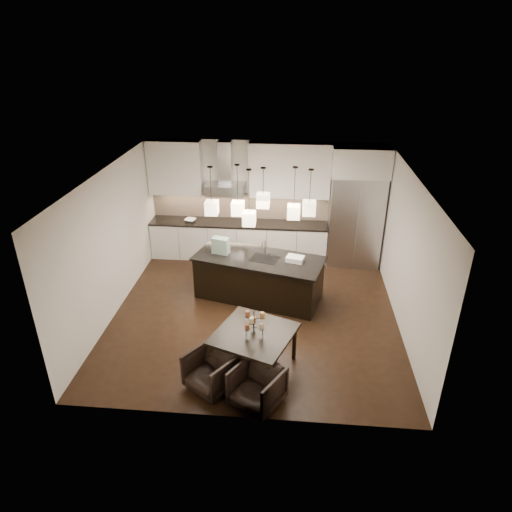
# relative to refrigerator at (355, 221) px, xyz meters

# --- Properties ---
(floor) EXTENTS (5.50, 5.50, 0.02)m
(floor) POSITION_rel_refrigerator_xyz_m (-2.10, -2.38, -1.08)
(floor) COLOR black
(floor) RESTS_ON ground
(ceiling) EXTENTS (5.50, 5.50, 0.02)m
(ceiling) POSITION_rel_refrigerator_xyz_m (-2.10, -2.38, 1.73)
(ceiling) COLOR white
(ceiling) RESTS_ON wall_back
(wall_back) EXTENTS (5.50, 0.02, 2.80)m
(wall_back) POSITION_rel_refrigerator_xyz_m (-2.10, 0.38, 0.32)
(wall_back) COLOR silver
(wall_back) RESTS_ON ground
(wall_front) EXTENTS (5.50, 0.02, 2.80)m
(wall_front) POSITION_rel_refrigerator_xyz_m (-2.10, -5.14, 0.32)
(wall_front) COLOR silver
(wall_front) RESTS_ON ground
(wall_left) EXTENTS (0.02, 5.50, 2.80)m
(wall_left) POSITION_rel_refrigerator_xyz_m (-4.86, -2.38, 0.32)
(wall_left) COLOR silver
(wall_left) RESTS_ON ground
(wall_right) EXTENTS (0.02, 5.50, 2.80)m
(wall_right) POSITION_rel_refrigerator_xyz_m (0.66, -2.38, 0.32)
(wall_right) COLOR silver
(wall_right) RESTS_ON ground
(refrigerator) EXTENTS (1.20, 0.72, 2.15)m
(refrigerator) POSITION_rel_refrigerator_xyz_m (0.00, 0.00, 0.00)
(refrigerator) COLOR #B7B7BA
(refrigerator) RESTS_ON floor
(fridge_panel) EXTENTS (1.26, 0.72, 0.65)m
(fridge_panel) POSITION_rel_refrigerator_xyz_m (0.00, 0.00, 1.40)
(fridge_panel) COLOR silver
(fridge_panel) RESTS_ON refrigerator
(lower_cabinets) EXTENTS (4.21, 0.62, 0.88)m
(lower_cabinets) POSITION_rel_refrigerator_xyz_m (-2.73, 0.05, -0.64)
(lower_cabinets) COLOR silver
(lower_cabinets) RESTS_ON floor
(countertop) EXTENTS (4.21, 0.66, 0.04)m
(countertop) POSITION_rel_refrigerator_xyz_m (-2.73, 0.05, -0.17)
(countertop) COLOR black
(countertop) RESTS_ON lower_cabinets
(backsplash) EXTENTS (4.21, 0.02, 0.63)m
(backsplash) POSITION_rel_refrigerator_xyz_m (-2.73, 0.35, 0.16)
(backsplash) COLOR tan
(backsplash) RESTS_ON countertop
(upper_cab_left) EXTENTS (1.25, 0.35, 1.25)m
(upper_cab_left) POSITION_rel_refrigerator_xyz_m (-4.20, 0.19, 1.10)
(upper_cab_left) COLOR silver
(upper_cab_left) RESTS_ON wall_back
(upper_cab_right) EXTENTS (1.85, 0.35, 1.25)m
(upper_cab_right) POSITION_rel_refrigerator_xyz_m (-1.55, 0.19, 1.10)
(upper_cab_right) COLOR silver
(upper_cab_right) RESTS_ON wall_back
(hood_canopy) EXTENTS (0.90, 0.52, 0.24)m
(hood_canopy) POSITION_rel_refrigerator_xyz_m (-3.03, 0.10, 0.65)
(hood_canopy) COLOR #B7B7BA
(hood_canopy) RESTS_ON wall_back
(hood_chimney) EXTENTS (0.30, 0.28, 0.96)m
(hood_chimney) POSITION_rel_refrigerator_xyz_m (-3.03, 0.21, 1.24)
(hood_chimney) COLOR #B7B7BA
(hood_chimney) RESTS_ON hood_canopy
(fruit_bowl) EXTENTS (0.31, 0.31, 0.06)m
(fruit_bowl) POSITION_rel_refrigerator_xyz_m (-3.88, 0.00, -0.12)
(fruit_bowl) COLOR silver
(fruit_bowl) RESTS_ON countertop
(island_body) EXTENTS (2.68, 1.62, 0.88)m
(island_body) POSITION_rel_refrigerator_xyz_m (-2.08, -1.78, -0.63)
(island_body) COLOR black
(island_body) RESTS_ON floor
(island_top) EXTENTS (2.78, 1.72, 0.04)m
(island_top) POSITION_rel_refrigerator_xyz_m (-2.08, -1.78, -0.17)
(island_top) COLOR black
(island_top) RESTS_ON island_body
(faucet) EXTENTS (0.16, 0.26, 0.38)m
(faucet) POSITION_rel_refrigerator_xyz_m (-1.96, -1.71, 0.04)
(faucet) COLOR silver
(faucet) RESTS_ON island_top
(tote_bag) EXTENTS (0.38, 0.26, 0.34)m
(tote_bag) POSITION_rel_refrigerator_xyz_m (-2.87, -1.65, 0.02)
(tote_bag) COLOR #215F44
(tote_bag) RESTS_ON island_top
(food_container) EXTENTS (0.39, 0.32, 0.10)m
(food_container) POSITION_rel_refrigerator_xyz_m (-1.35, -1.88, -0.10)
(food_container) COLOR silver
(food_container) RESTS_ON island_top
(dining_table) EXTENTS (1.51, 1.51, 0.70)m
(dining_table) POSITION_rel_refrigerator_xyz_m (-1.96, -4.03, -0.72)
(dining_table) COLOR black
(dining_table) RESTS_ON floor
(candelabra) EXTENTS (0.43, 0.43, 0.41)m
(candelabra) POSITION_rel_refrigerator_xyz_m (-1.96, -4.03, -0.17)
(candelabra) COLOR black
(candelabra) RESTS_ON dining_table
(candle_a) EXTENTS (0.09, 0.09, 0.09)m
(candle_a) POSITION_rel_refrigerator_xyz_m (-1.84, -4.07, -0.21)
(candle_a) COLOR beige
(candle_a) RESTS_ON candelabra
(candle_b) EXTENTS (0.09, 0.09, 0.09)m
(candle_b) POSITION_rel_refrigerator_xyz_m (-1.99, -3.90, -0.21)
(candle_b) COLOR #CB813D
(candle_b) RESTS_ON candelabra
(candle_c) EXTENTS (0.09, 0.09, 0.09)m
(candle_c) POSITION_rel_refrigerator_xyz_m (-2.07, -4.11, -0.21)
(candle_c) COLOR brown
(candle_c) RESTS_ON candelabra
(candle_d) EXTENTS (0.09, 0.09, 0.09)m
(candle_d) POSITION_rel_refrigerator_xyz_m (-1.84, -3.99, -0.06)
(candle_d) COLOR #CB813D
(candle_d) RESTS_ON candelabra
(candle_e) EXTENTS (0.09, 0.09, 0.09)m
(candle_e) POSITION_rel_refrigerator_xyz_m (-2.07, -3.97, -0.06)
(candle_e) COLOR brown
(candle_e) RESTS_ON candelabra
(candle_f) EXTENTS (0.09, 0.09, 0.09)m
(candle_f) POSITION_rel_refrigerator_xyz_m (-1.99, -4.15, -0.06)
(candle_f) COLOR beige
(candle_f) RESTS_ON candelabra
(armchair_left) EXTENTS (0.95, 0.96, 0.63)m
(armchair_left) POSITION_rel_refrigerator_xyz_m (-2.58, -4.54, -0.76)
(armchair_left) COLOR black
(armchair_left) RESTS_ON floor
(armchair_right) EXTENTS (0.93, 0.94, 0.63)m
(armchair_right) POSITION_rel_refrigerator_xyz_m (-1.85, -4.82, -0.76)
(armchair_right) COLOR black
(armchair_right) RESTS_ON floor
(pendant_a) EXTENTS (0.24, 0.24, 0.26)m
(pendant_a) POSITION_rel_refrigerator_xyz_m (-2.97, -1.90, 0.92)
(pendant_a) COLOR #FFE8C1
(pendant_a) RESTS_ON ceiling
(pendant_b) EXTENTS (0.24, 0.24, 0.26)m
(pendant_b) POSITION_rel_refrigerator_xyz_m (-2.50, -1.71, 0.86)
(pendant_b) COLOR #FFE8C1
(pendant_b) RESTS_ON ceiling
(pendant_c) EXTENTS (0.24, 0.24, 0.26)m
(pendant_c) POSITION_rel_refrigerator_xyz_m (-1.99, -1.88, 1.09)
(pendant_c) COLOR #FFE8C1
(pendant_c) RESTS_ON ceiling
(pendant_d) EXTENTS (0.24, 0.24, 0.26)m
(pendant_d) POSITION_rel_refrigerator_xyz_m (-1.42, -1.78, 0.85)
(pendant_d) COLOR #FFE8C1
(pendant_d) RESTS_ON ceiling
(pendant_e) EXTENTS (0.24, 0.24, 0.26)m
(pendant_e) POSITION_rel_refrigerator_xyz_m (-1.13, -1.91, 0.98)
(pendant_e) COLOR #FFE8C1
(pendant_e) RESTS_ON ceiling
(pendant_f) EXTENTS (0.24, 0.24, 0.26)m
(pendant_f) POSITION_rel_refrigerator_xyz_m (-2.24, -2.01, 0.78)
(pendant_f) COLOR #FFE8C1
(pendant_f) RESTS_ON ceiling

